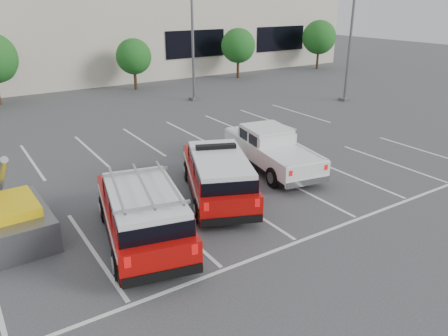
% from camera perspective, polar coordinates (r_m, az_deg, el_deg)
% --- Properties ---
extents(ground, '(120.00, 120.00, 0.00)m').
position_cam_1_polar(ground, '(15.58, 2.61, -5.08)').
color(ground, '#3B3B3E').
rests_on(ground, ground).
extents(stall_markings, '(23.00, 15.00, 0.01)m').
position_cam_1_polar(stall_markings, '(19.09, -5.25, 0.01)').
color(stall_markings, silver).
rests_on(stall_markings, ground).
extents(convention_building, '(60.00, 16.99, 13.20)m').
position_cam_1_polar(convention_building, '(44.01, -23.10, 16.91)').
color(convention_building, beige).
rests_on(convention_building, ground).
extents(tree_mid_right, '(2.77, 2.77, 3.99)m').
position_cam_1_polar(tree_mid_right, '(36.15, -11.59, 13.94)').
color(tree_mid_right, '#3F2B19').
rests_on(tree_mid_right, ground).
extents(tree_right, '(3.07, 3.07, 4.42)m').
position_cam_1_polar(tree_right, '(40.87, 1.93, 15.54)').
color(tree_right, '#3F2B19').
rests_on(tree_right, ground).
extents(tree_far_right, '(3.37, 3.37, 4.85)m').
position_cam_1_polar(tree_far_right, '(47.26, 12.35, 16.21)').
color(tree_far_right, '#3F2B19').
rests_on(tree_far_right, ground).
extents(light_pole_mid, '(0.90, 0.60, 10.24)m').
position_cam_1_polar(light_pole_mid, '(31.28, -4.16, 18.14)').
color(light_pole_mid, '#59595E').
rests_on(light_pole_mid, ground).
extents(light_pole_right, '(0.90, 0.60, 10.24)m').
position_cam_1_polar(light_pole_right, '(32.27, 16.35, 17.48)').
color(light_pole_right, '#59595E').
rests_on(light_pole_right, ground).
extents(fire_chief_suv, '(3.98, 5.84, 1.93)m').
position_cam_1_polar(fire_chief_suv, '(15.89, -0.78, -1.36)').
color(fire_chief_suv, '#A20A07').
rests_on(fire_chief_suv, ground).
extents(white_pickup, '(2.87, 5.89, 1.73)m').
position_cam_1_polar(white_pickup, '(18.91, 6.13, 1.98)').
color(white_pickup, silver).
rests_on(white_pickup, ground).
extents(ladder_suv, '(3.22, 5.67, 2.10)m').
position_cam_1_polar(ladder_suv, '(13.28, -10.51, -6.34)').
color(ladder_suv, '#A20A07').
rests_on(ladder_suv, ground).
extents(utility_rig, '(2.87, 3.49, 2.90)m').
position_cam_1_polar(utility_rig, '(14.71, -26.15, -6.59)').
color(utility_rig, '#59595E').
rests_on(utility_rig, ground).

